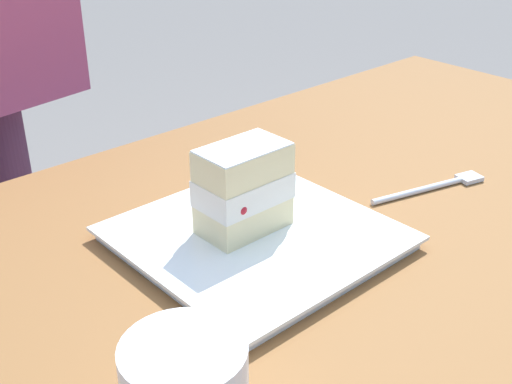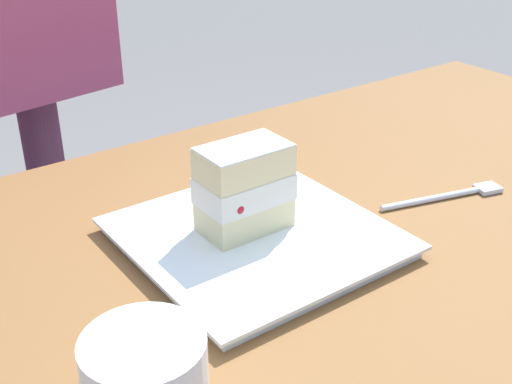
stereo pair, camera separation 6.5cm
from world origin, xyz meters
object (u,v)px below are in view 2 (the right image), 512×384
object	(u,v)px
patio_table	(370,321)
dessert_plate	(256,238)
dessert_fork	(449,195)
cake_slice	(244,188)

from	to	relation	value
patio_table	dessert_plate	size ratio (longest dim) A/B	4.81
patio_table	dessert_fork	distance (m)	0.19
dessert_plate	cake_slice	bearing A→B (deg)	-72.00
dessert_plate	dessert_fork	size ratio (longest dim) A/B	1.59
dessert_plate	patio_table	bearing A→B (deg)	149.32
patio_table	dessert_fork	world-z (taller)	dessert_fork
cake_slice	patio_table	bearing A→B (deg)	145.32
patio_table	dessert_plate	xyz separation A→B (m)	(0.12, -0.07, 0.13)
cake_slice	dessert_fork	distance (m)	0.28
patio_table	cake_slice	xyz separation A→B (m)	(0.12, -0.09, 0.18)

